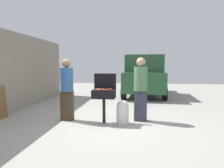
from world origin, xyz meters
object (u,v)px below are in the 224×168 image
hot_dog_1 (99,89)px  hot_dog_7 (100,90)px  hot_dog_0 (105,90)px  hot_dog_4 (97,89)px  parked_minivan (144,75)px  person_left (67,87)px  hot_dog_3 (102,89)px  hot_dog_2 (97,90)px  hot_dog_6 (109,89)px  propane_tank (123,112)px  person_right (141,87)px  hot_dog_5 (106,90)px  bbq_grill (104,95)px

hot_dog_1 → hot_dog_7: size_ratio=1.00×
hot_dog_0 → hot_dog_4: size_ratio=1.00×
hot_dog_0 → parked_minivan: parked_minivan is taller
hot_dog_1 → hot_dog_4: size_ratio=1.00×
person_left → parked_minivan: 5.64m
hot_dog_3 → hot_dog_4: size_ratio=1.00×
hot_dog_2 → parked_minivan: parked_minivan is taller
hot_dog_0 → hot_dog_1: (-0.18, 0.11, 0.00)m
hot_dog_2 → hot_dog_4: bearing=98.8°
hot_dog_2 → parked_minivan: 5.61m
hot_dog_6 → propane_tank: 0.69m
hot_dog_0 → hot_dog_7: (-0.12, -0.03, 0.00)m
hot_dog_1 → propane_tank: bearing=-6.8°
hot_dog_3 → parked_minivan: (1.35, 5.27, 0.12)m
hot_dog_6 → hot_dog_0: bearing=-133.3°
propane_tank → person_right: person_right is taller
hot_dog_5 → hot_dog_1: bearing=140.1°
hot_dog_2 → hot_dog_5: (0.23, 0.01, 0.00)m
hot_dog_2 → hot_dog_5: size_ratio=1.00×
hot_dog_0 → hot_dog_7: 0.12m
hot_dog_2 → propane_tank: (0.65, 0.12, -0.58)m
hot_dog_6 → hot_dog_7: size_ratio=1.00×
propane_tank → parked_minivan: (0.80, 5.31, 0.70)m
hot_dog_5 → hot_dog_7: same height
hot_dog_1 → person_right: person_right is taller
hot_dog_0 → person_right: bearing=23.2°
hot_dog_0 → hot_dog_1: 0.21m
hot_dog_4 → hot_dog_5: 0.28m
hot_dog_5 → parked_minivan: 5.55m
hot_dog_7 → person_left: (-0.99, 0.25, 0.02)m
hot_dog_2 → person_left: (-0.91, 0.30, 0.02)m
bbq_grill → hot_dog_3: size_ratio=6.87×
hot_dog_1 → person_right: (1.11, 0.29, 0.04)m
hot_dog_3 → propane_tank: size_ratio=0.21×
bbq_grill → person_right: size_ratio=0.51×
hot_dog_0 → hot_dog_3: bearing=144.6°
hot_dog_6 → person_left: (-1.21, 0.10, 0.02)m
hot_dog_0 → hot_dog_4: 0.22m
hot_dog_1 → hot_dog_2: size_ratio=1.00×
hot_dog_7 → person_left: size_ratio=0.08×
hot_dog_0 → hot_dog_7: same height
hot_dog_4 → hot_dog_7: 0.13m
hot_dog_5 → propane_tank: size_ratio=0.21×
person_right → parked_minivan: bearing=-95.1°
hot_dog_1 → hot_dog_7: (0.07, -0.14, 0.00)m
hot_dog_5 → hot_dog_7: 0.16m
hot_dog_1 → hot_dog_5: bearing=-39.9°
hot_dog_6 → hot_dog_7: (-0.22, -0.14, 0.00)m
hot_dog_3 → propane_tank: 0.81m
person_left → hot_dog_2: bearing=-24.1°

